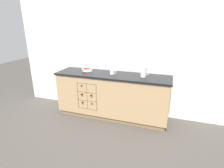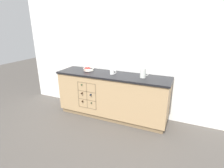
# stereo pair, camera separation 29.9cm
# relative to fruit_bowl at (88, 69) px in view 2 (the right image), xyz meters

# --- Properties ---
(ground_plane) EXTENTS (14.00, 14.00, 0.00)m
(ground_plane) POSITION_rel_fruit_bowl_xyz_m (0.58, -0.05, -0.97)
(ground_plane) COLOR #4C4742
(back_wall) EXTENTS (4.67, 0.06, 2.55)m
(back_wall) POSITION_rel_fruit_bowl_xyz_m (0.58, 0.30, 0.30)
(back_wall) COLOR white
(back_wall) RESTS_ON ground_plane
(kitchen_island) EXTENTS (2.31, 0.63, 0.93)m
(kitchen_island) POSITION_rel_fruit_bowl_xyz_m (0.57, -0.05, -0.50)
(kitchen_island) COLOR olive
(kitchen_island) RESTS_ON ground_plane
(fruit_bowl) EXTENTS (0.23, 0.23, 0.08)m
(fruit_bowl) POSITION_rel_fruit_bowl_xyz_m (0.00, 0.00, 0.00)
(fruit_bowl) COLOR silver
(fruit_bowl) RESTS_ON kitchen_island
(white_pitcher) EXTENTS (0.17, 0.12, 0.18)m
(white_pitcher) POSITION_rel_fruit_bowl_xyz_m (1.20, -0.03, 0.05)
(white_pitcher) COLOR silver
(white_pitcher) RESTS_ON kitchen_island
(ceramic_mug) EXTENTS (0.13, 0.09, 0.10)m
(ceramic_mug) POSITION_rel_fruit_bowl_xyz_m (0.58, -0.04, 0.01)
(ceramic_mug) COLOR white
(ceramic_mug) RESTS_ON kitchen_island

